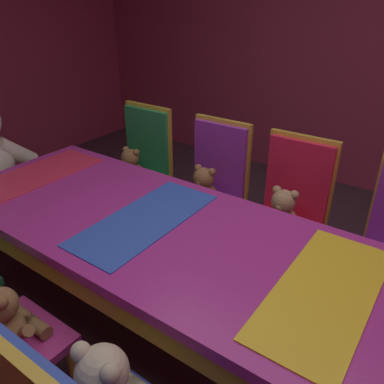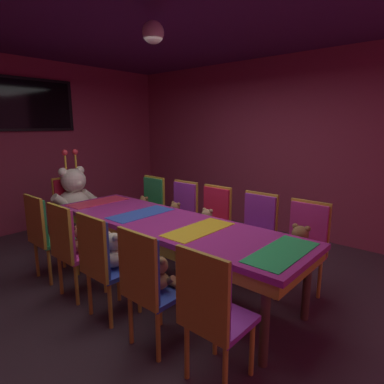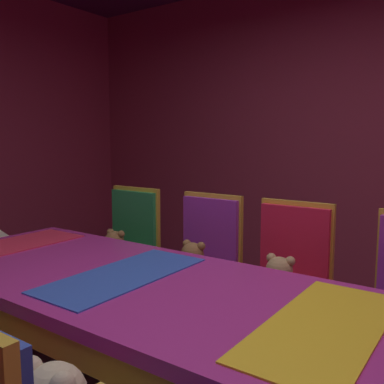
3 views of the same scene
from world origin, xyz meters
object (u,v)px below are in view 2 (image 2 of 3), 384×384
object	(u,v)px
chair_left_3	(69,242)
teddy_right_2	(207,221)
teddy_left_2	(115,252)
teddy_left_3	(82,240)
chair_left_4	(43,229)
chair_right_0	(305,240)
banquet_table	(168,229)
chair_right_2	(214,217)
teddy_left_1	(160,275)
chair_right_3	(182,210)
chair_right_1	(257,227)
chair_left_0	(209,306)
pendant_light	(153,32)
wall_tv	(29,105)
teddy_right_0	(299,243)
teddy_right_4	(144,206)
chair_left_2	(101,257)
throne_chair	(70,203)
chair_right_4	(151,203)
chair_left_1	(146,279)
teddy_right_3	(175,214)
king_teddy_bear	(75,194)

from	to	relation	value
chair_left_3	teddy_right_2	world-z (taller)	chair_left_3
teddy_left_2	teddy_left_3	size ratio (longest dim) A/B	1.22
chair_left_4	chair_right_0	bearing A→B (deg)	-55.39
banquet_table	chair_right_2	xyz separation A→B (m)	(0.83, 0.02, -0.06)
teddy_left_1	teddy_left_3	world-z (taller)	teddy_left_1
chair_right_3	chair_right_1	bearing A→B (deg)	90.00
chair_left_0	chair_right_2	world-z (taller)	same
teddy_left_3	pendant_light	world-z (taller)	pendant_light
teddy_right_2	wall_tv	world-z (taller)	wall_tv
teddy_left_3	teddy_right_0	xyz separation A→B (m)	(1.32, -1.73, 0.02)
chair_right_2	teddy_right_4	distance (m)	1.17
pendant_light	chair_left_2	bearing A→B (deg)	179.66
chair_left_0	chair_left_3	bearing A→B (deg)	90.44
teddy_right_0	chair_right_0	bearing A→B (deg)	-180.00
chair_right_2	throne_chair	xyz separation A→B (m)	(-0.83, 2.04, 0.00)
chair_right_2	chair_right_1	bearing A→B (deg)	89.66
chair_left_4	teddy_right_0	world-z (taller)	chair_left_4
banquet_table	wall_tv	distance (m)	3.41
chair_right_1	chair_right_4	xyz separation A→B (m)	(-0.02, 1.77, 0.00)
chair_right_2	teddy_right_2	distance (m)	0.14
chair_left_1	wall_tv	bearing A→B (deg)	77.48
teddy_left_1	chair_left_3	bearing A→B (deg)	96.70
throne_chair	teddy_left_1	bearing A→B (deg)	-14.33
teddy_right_0	chair_left_2	bearing A→B (deg)	-38.54
chair_left_2	teddy_right_0	xyz separation A→B (m)	(1.47, -1.17, 0.00)
chair_left_2	throne_chair	world-z (taller)	same
teddy_right_0	chair_right_2	distance (m)	1.20
teddy_right_0	chair_right_1	size ratio (longest dim) A/B	0.35
banquet_table	chair_right_1	distance (m)	1.02
banquet_table	chair_left_2	world-z (taller)	chair_left_2
chair_left_0	chair_left_2	bearing A→B (deg)	90.74
chair_left_3	chair_left_0	bearing A→B (deg)	-89.56
throne_chair	wall_tv	world-z (taller)	wall_tv
wall_tv	teddy_left_2	bearing A→B (deg)	-102.23
chair_left_0	chair_left_4	world-z (taller)	same
chair_left_0	chair_right_1	size ratio (longest dim) A/B	1.00
chair_right_1	wall_tv	size ratio (longest dim) A/B	0.69
chair_left_0	chair_right_3	size ratio (longest dim) A/B	1.00
chair_left_0	chair_right_2	distance (m)	2.03
chair_right_1	pendant_light	xyz separation A→B (m)	(-0.97, 0.60, 1.95)
teddy_right_0	chair_right_4	size ratio (longest dim) A/B	0.35
chair_left_1	teddy_left_2	size ratio (longest dim) A/B	2.80
teddy_left_1	chair_right_1	size ratio (longest dim) A/B	0.30
teddy_right_3	chair_right_4	size ratio (longest dim) A/B	0.29
chair_left_3	wall_tv	bearing A→B (deg)	72.19
teddy_right_2	chair_right_3	world-z (taller)	chair_right_3
teddy_right_2	chair_right_3	size ratio (longest dim) A/B	0.30
chair_left_4	king_teddy_bear	xyz separation A→B (m)	(0.80, 0.74, 0.16)
chair_right_2	chair_right_4	world-z (taller)	same
chair_right_1	teddy_left_2	bearing A→B (deg)	-21.81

